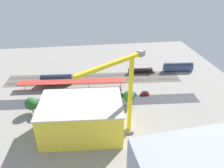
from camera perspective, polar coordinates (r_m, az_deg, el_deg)
name	(u,v)px	position (r m, az deg, el deg)	size (l,w,h in m)	color
ground_plane	(96,96)	(113.96, -4.12, -3.13)	(164.90, 164.90, 0.00)	gray
rail_bed	(94,79)	(131.15, -4.75, 1.42)	(103.06, 14.91, 0.01)	#5B544C
street_asphalt	(97,101)	(109.40, -3.91, -4.62)	(103.06, 9.00, 0.01)	#38383D
track_rails	(94,78)	(131.07, -4.76, 1.49)	(102.82, 15.57, 0.12)	#9E9EA8
platform_canopy_near	(73,82)	(121.27, -10.37, 0.63)	(59.44, 9.56, 4.01)	#B73328
locomotive	(141,71)	(137.97, 7.79, 3.49)	(16.73, 3.60, 4.87)	black
passenger_coach	(178,67)	(145.50, 17.06, 4.40)	(19.15, 4.38, 5.81)	black
freight_coach_far	(56,79)	(127.65, -14.43, 1.30)	(18.33, 4.28, 5.90)	black
parked_car_0	(145,93)	(115.66, 8.69, -2.43)	(4.63, 2.26, 1.81)	black
parked_car_1	(132,94)	(114.14, 5.35, -2.71)	(4.51, 1.88, 1.56)	black
parked_car_2	(120,95)	(113.13, 2.02, -2.89)	(4.65, 2.04, 1.66)	black
parked_car_3	(107,96)	(111.85, -1.37, -3.28)	(4.86, 2.14, 1.68)	black
parked_car_4	(95,97)	(111.41, -4.57, -3.51)	(4.58, 2.09, 1.71)	black
parked_car_5	(81,98)	(111.63, -8.07, -3.69)	(4.76, 2.13, 1.56)	black
parked_car_6	(69,98)	(112.34, -11.25, -3.73)	(4.70, 2.29, 1.68)	black
construction_building	(82,118)	(87.67, -8.00, -8.86)	(31.22, 21.02, 14.03)	yellow
construction_roof_slab	(80,103)	(83.48, -8.33, -4.94)	(31.82, 21.62, 0.40)	#B7B2A8
tower_crane	(125,91)	(77.93, 3.52, -1.75)	(25.01, 17.76, 34.04)	gray
box_truck_0	(69,107)	(104.19, -11.33, -5.98)	(9.72, 2.42, 3.40)	black
box_truck_1	(73,105)	(104.81, -10.34, -5.57)	(9.71, 3.54, 3.69)	black
street_tree_0	(46,102)	(104.09, -16.93, -4.46)	(6.33, 6.33, 8.40)	brown
street_tree_1	(129,97)	(104.66, 4.49, -3.33)	(5.84, 5.84, 7.56)	brown
street_tree_2	(31,104)	(105.50, -20.50, -4.87)	(5.98, 5.98, 7.87)	brown
traffic_light	(48,93)	(112.84, -16.55, -2.35)	(0.50, 0.36, 5.97)	#333333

